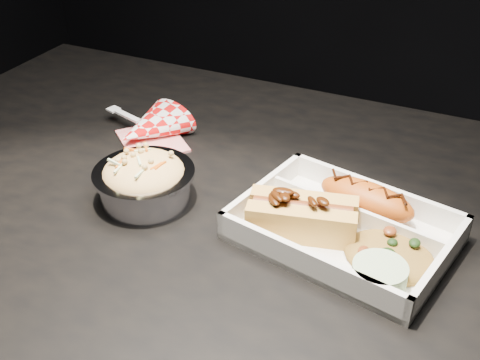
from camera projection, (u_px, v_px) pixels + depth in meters
name	position (u px, v px, depth m)	size (l,w,h in m)	color
dining_table	(230.00, 258.00, 0.85)	(1.20, 0.80, 0.75)	black
food_tray	(344.00, 232.00, 0.74)	(0.28, 0.23, 0.04)	white
fried_pastry	(366.00, 199.00, 0.76)	(0.13, 0.05, 0.04)	#B54F12
hotdog	(302.00, 214.00, 0.73)	(0.14, 0.09, 0.06)	gold
fried_rice_mound	(390.00, 249.00, 0.69)	(0.11, 0.09, 0.03)	olive
cupcake_liner	(379.00, 276.00, 0.65)	(0.06, 0.06, 0.03)	#A8C393
foil_coleslaw_cup	(144.00, 179.00, 0.79)	(0.13, 0.13, 0.07)	silver
napkin_fork	(149.00, 128.00, 0.95)	(0.18, 0.15, 0.10)	red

